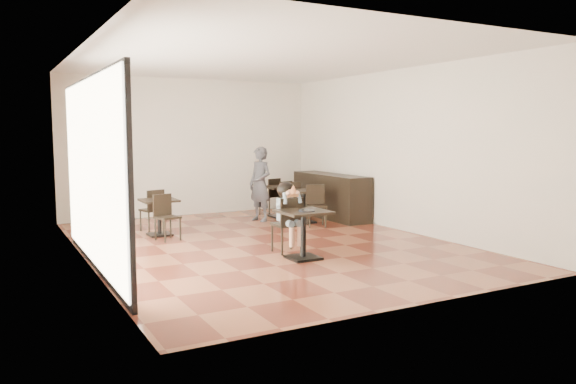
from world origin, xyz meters
TOP-DOWN VIEW (x-y plane):
  - floor at (0.00, 0.00)m, footprint 6.00×8.00m
  - ceiling at (0.00, 0.00)m, footprint 6.00×8.00m
  - wall_back at (0.00, 4.00)m, footprint 6.00×0.01m
  - wall_front at (0.00, -4.00)m, footprint 6.00×0.01m
  - wall_left at (-3.00, 0.00)m, footprint 0.01×8.00m
  - wall_right at (3.00, 0.00)m, footprint 0.01×8.00m
  - storefront_window at (-2.97, -0.50)m, footprint 0.04×4.50m
  - child_table at (-0.00, -1.35)m, footprint 0.72×0.72m
  - child_chair at (-0.00, -0.80)m, footprint 0.41×0.41m
  - child at (-0.00, -0.80)m, footprint 0.41×0.58m
  - plate at (-0.00, -1.45)m, footprint 0.26×0.26m
  - pizza_slice at (-0.00, -0.99)m, footprint 0.27×0.21m
  - adult_patron at (1.02, 2.33)m, footprint 0.56×0.69m
  - cafe_table_mid at (1.73, 1.65)m, footprint 0.88×0.88m
  - cafe_table_left at (-1.43, 1.66)m, footprint 0.81×0.81m
  - cafe_table_back at (1.67, 2.63)m, footprint 0.85×0.85m
  - chair_mid_a at (1.73, 2.20)m, footprint 0.50×0.50m
  - chair_mid_b at (1.73, 1.10)m, footprint 0.50×0.50m
  - chair_left_a at (-1.43, 2.21)m, footprint 0.46×0.46m
  - chair_left_b at (-1.43, 1.11)m, footprint 0.46×0.46m
  - chair_back_a at (1.67, 3.18)m, footprint 0.49×0.49m
  - chair_back_b at (1.67, 2.08)m, footprint 0.49×0.49m
  - service_counter at (2.65, 2.00)m, footprint 0.60×2.40m

SIDE VIEW (x-z plane):
  - floor at x=0.00m, z-range -0.01..0.01m
  - cafe_table_left at x=-1.43m, z-range 0.00..0.69m
  - cafe_table_back at x=1.67m, z-range 0.00..0.71m
  - cafe_table_mid at x=1.73m, z-range 0.00..0.72m
  - child_table at x=0.00m, z-range 0.00..0.76m
  - chair_left_a at x=-1.43m, z-range 0.00..0.83m
  - chair_left_b at x=-1.43m, z-range 0.00..0.83m
  - chair_back_a at x=1.67m, z-range 0.00..0.86m
  - chair_back_b at x=1.67m, z-range 0.00..0.86m
  - chair_mid_a at x=1.73m, z-range 0.00..0.86m
  - chair_mid_b at x=1.73m, z-range 0.00..0.86m
  - child_chair at x=0.00m, z-range 0.00..0.92m
  - service_counter at x=2.65m, z-range 0.00..1.00m
  - child at x=0.00m, z-range 0.00..1.15m
  - plate at x=0.00m, z-range 0.76..0.78m
  - adult_patron at x=1.02m, z-range 0.00..1.64m
  - pizza_slice at x=0.00m, z-range 0.97..1.03m
  - storefront_window at x=-2.97m, z-range 0.10..2.70m
  - wall_back at x=0.00m, z-range 0.00..3.20m
  - wall_front at x=0.00m, z-range 0.00..3.20m
  - wall_left at x=-3.00m, z-range 0.00..3.20m
  - wall_right at x=3.00m, z-range 0.00..3.20m
  - ceiling at x=0.00m, z-range 3.20..3.21m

